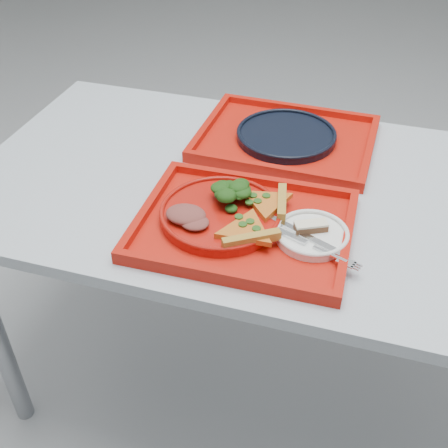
{
  "coord_description": "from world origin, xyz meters",
  "views": [
    {
      "loc": [
        0.14,
        -1.08,
        1.51
      ],
      "look_at": [
        -0.13,
        -0.2,
        0.78
      ],
      "focal_mm": 45.0,
      "sensor_mm": 36.0,
      "label": 1
    }
  ],
  "objects": [
    {
      "name": "ground",
      "position": [
        0.0,
        0.0,
        0.0
      ],
      "size": [
        10.0,
        10.0,
        0.0
      ],
      "primitive_type": "plane",
      "color": "#94979C",
      "rests_on": "ground"
    },
    {
      "name": "table",
      "position": [
        0.0,
        0.0,
        0.68
      ],
      "size": [
        1.6,
        0.8,
        0.75
      ],
      "color": "#A8B2BC",
      "rests_on": "ground"
    },
    {
      "name": "tray_main",
      "position": [
        -0.09,
        -0.18,
        0.76
      ],
      "size": [
        0.46,
        0.36,
        0.01
      ],
      "primitive_type": "cube",
      "rotation": [
        0.0,
        0.0,
        0.02
      ],
      "color": "#B51509",
      "rests_on": "table"
    },
    {
      "name": "tray_far",
      "position": [
        -0.08,
        0.21,
        0.76
      ],
      "size": [
        0.46,
        0.36,
        0.01
      ],
      "primitive_type": "cube",
      "rotation": [
        0.0,
        0.0,
        -0.02
      ],
      "color": "#B51509",
      "rests_on": "table"
    },
    {
      "name": "dinner_plate",
      "position": [
        -0.15,
        -0.17,
        0.77
      ],
      "size": [
        0.26,
        0.26,
        0.02
      ],
      "primitive_type": "cylinder",
      "color": "#A7130B",
      "rests_on": "tray_main"
    },
    {
      "name": "side_plate",
      "position": [
        0.05,
        -0.18,
        0.77
      ],
      "size": [
        0.15,
        0.15,
        0.01
      ],
      "primitive_type": "cylinder",
      "color": "white",
      "rests_on": "tray_main"
    },
    {
      "name": "navy_plate",
      "position": [
        -0.08,
        0.21,
        0.77
      ],
      "size": [
        0.26,
        0.26,
        0.02
      ],
      "primitive_type": "cylinder",
      "color": "black",
      "rests_on": "tray_far"
    },
    {
      "name": "pizza_slice_a",
      "position": [
        -0.08,
        -0.22,
        0.79
      ],
      "size": [
        0.17,
        0.18,
        0.02
      ],
      "primitive_type": null,
      "rotation": [
        0.0,
        0.0,
        2.14
      ],
      "color": "orange",
      "rests_on": "dinner_plate"
    },
    {
      "name": "pizza_slice_b",
      "position": [
        -0.06,
        -0.11,
        0.79
      ],
      "size": [
        0.15,
        0.14,
        0.02
      ],
      "primitive_type": null,
      "rotation": [
        0.0,
        0.0,
        3.34
      ],
      "color": "orange",
      "rests_on": "dinner_plate"
    },
    {
      "name": "salad_heap",
      "position": [
        -0.16,
        -0.12,
        0.8
      ],
      "size": [
        0.1,
        0.09,
        0.05
      ],
      "primitive_type": "ellipsoid",
      "color": "black",
      "rests_on": "dinner_plate"
    },
    {
      "name": "meat_portion",
      "position": [
        -0.21,
        -0.21,
        0.79
      ],
      "size": [
        0.09,
        0.07,
        0.03
      ],
      "primitive_type": "ellipsoid",
      "color": "brown",
      "rests_on": "dinner_plate"
    },
    {
      "name": "dessert_bar",
      "position": [
        0.05,
        -0.17,
        0.79
      ],
      "size": [
        0.07,
        0.05,
        0.02
      ],
      "rotation": [
        0.0,
        0.0,
        0.46
      ],
      "color": "#512F1B",
      "rests_on": "side_plate"
    },
    {
      "name": "knife",
      "position": [
        0.05,
        -0.19,
        0.78
      ],
      "size": [
        0.18,
        0.09,
        0.01
      ],
      "primitive_type": "cube",
      "rotation": [
        0.0,
        0.0,
        -0.42
      ],
      "color": "silver",
      "rests_on": "side_plate"
    },
    {
      "name": "fork",
      "position": [
        0.06,
        -0.22,
        0.78
      ],
      "size": [
        0.18,
        0.09,
        0.01
      ],
      "primitive_type": "cube",
      "rotation": [
        0.0,
        0.0,
        -0.36
      ],
      "color": "silver",
      "rests_on": "side_plate"
    }
  ]
}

